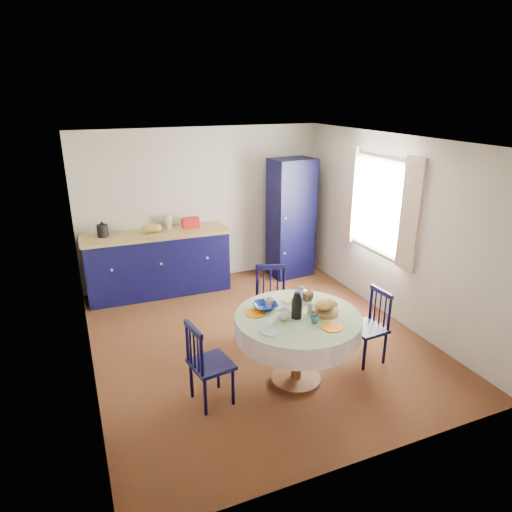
{
  "coord_description": "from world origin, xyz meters",
  "views": [
    {
      "loc": [
        -2.01,
        -4.76,
        3.02
      ],
      "look_at": [
        0.07,
        0.2,
        1.06
      ],
      "focal_mm": 32.0,
      "sensor_mm": 36.0,
      "label": 1
    }
  ],
  "objects_px": {
    "pantry_cabinet": "(291,218)",
    "mug_d": "(269,303)",
    "chair_left": "(208,363)",
    "chair_right": "(370,326)",
    "chair_far": "(271,303)",
    "mug_b": "(314,319)",
    "kitchen_counter": "(158,262)",
    "cobalt_bowl": "(265,306)",
    "dining_table": "(298,326)",
    "mug_a": "(283,315)",
    "mug_c": "(307,297)"
  },
  "relations": [
    {
      "from": "pantry_cabinet",
      "to": "mug_d",
      "type": "xyz_separation_m",
      "value": [
        -1.55,
        -2.55,
        -0.14
      ]
    },
    {
      "from": "chair_left",
      "to": "chair_right",
      "type": "relative_size",
      "value": 1.04
    },
    {
      "from": "chair_far",
      "to": "mug_b",
      "type": "bearing_deg",
      "value": -74.81
    },
    {
      "from": "kitchen_counter",
      "to": "chair_far",
      "type": "bearing_deg",
      "value": -60.43
    },
    {
      "from": "chair_far",
      "to": "cobalt_bowl",
      "type": "relative_size",
      "value": 3.65
    },
    {
      "from": "kitchen_counter",
      "to": "dining_table",
      "type": "distance_m",
      "value": 3.1
    },
    {
      "from": "mug_a",
      "to": "mug_b",
      "type": "relative_size",
      "value": 1.45
    },
    {
      "from": "mug_c",
      "to": "chair_left",
      "type": "bearing_deg",
      "value": -168.77
    },
    {
      "from": "mug_a",
      "to": "cobalt_bowl",
      "type": "distance_m",
      "value": 0.29
    },
    {
      "from": "pantry_cabinet",
      "to": "mug_c",
      "type": "xyz_separation_m",
      "value": [
        -1.09,
        -2.57,
        -0.14
      ]
    },
    {
      "from": "mug_c",
      "to": "mug_a",
      "type": "bearing_deg",
      "value": -147.09
    },
    {
      "from": "dining_table",
      "to": "mug_c",
      "type": "xyz_separation_m",
      "value": [
        0.25,
        0.27,
        0.18
      ]
    },
    {
      "from": "chair_left",
      "to": "mug_c",
      "type": "distance_m",
      "value": 1.34
    },
    {
      "from": "chair_right",
      "to": "mug_a",
      "type": "height_order",
      "value": "mug_a"
    },
    {
      "from": "cobalt_bowl",
      "to": "dining_table",
      "type": "bearing_deg",
      "value": -46.27
    },
    {
      "from": "pantry_cabinet",
      "to": "kitchen_counter",
      "type": "bearing_deg",
      "value": 171.68
    },
    {
      "from": "pantry_cabinet",
      "to": "mug_c",
      "type": "height_order",
      "value": "pantry_cabinet"
    },
    {
      "from": "chair_far",
      "to": "mug_d",
      "type": "relative_size",
      "value": 9.13
    },
    {
      "from": "chair_left",
      "to": "chair_far",
      "type": "bearing_deg",
      "value": -59.13
    },
    {
      "from": "kitchen_counter",
      "to": "chair_right",
      "type": "distance_m",
      "value": 3.45
    },
    {
      "from": "chair_left",
      "to": "cobalt_bowl",
      "type": "distance_m",
      "value": 0.86
    },
    {
      "from": "dining_table",
      "to": "chair_far",
      "type": "xyz_separation_m",
      "value": [
        0.14,
        0.98,
        -0.2
      ]
    },
    {
      "from": "dining_table",
      "to": "chair_far",
      "type": "bearing_deg",
      "value": 81.93
    },
    {
      "from": "chair_far",
      "to": "chair_right",
      "type": "relative_size",
      "value": 1.08
    },
    {
      "from": "pantry_cabinet",
      "to": "mug_c",
      "type": "relative_size",
      "value": 15.07
    },
    {
      "from": "mug_b",
      "to": "mug_c",
      "type": "relative_size",
      "value": 0.69
    },
    {
      "from": "mug_b",
      "to": "chair_right",
      "type": "bearing_deg",
      "value": 16.73
    },
    {
      "from": "pantry_cabinet",
      "to": "chair_right",
      "type": "relative_size",
      "value": 2.27
    },
    {
      "from": "pantry_cabinet",
      "to": "mug_a",
      "type": "xyz_separation_m",
      "value": [
        -1.53,
        -2.86,
        -0.14
      ]
    },
    {
      "from": "mug_a",
      "to": "mug_c",
      "type": "relative_size",
      "value": 1.01
    },
    {
      "from": "chair_right",
      "to": "cobalt_bowl",
      "type": "relative_size",
      "value": 3.36
    },
    {
      "from": "pantry_cabinet",
      "to": "mug_b",
      "type": "distance_m",
      "value": 3.32
    },
    {
      "from": "chair_right",
      "to": "cobalt_bowl",
      "type": "height_order",
      "value": "chair_right"
    },
    {
      "from": "chair_left",
      "to": "mug_c",
      "type": "relative_size",
      "value": 6.87
    },
    {
      "from": "mug_a",
      "to": "cobalt_bowl",
      "type": "bearing_deg",
      "value": 104.68
    },
    {
      "from": "kitchen_counter",
      "to": "mug_a",
      "type": "bearing_deg",
      "value": -74.64
    },
    {
      "from": "kitchen_counter",
      "to": "mug_b",
      "type": "distance_m",
      "value": 3.33
    },
    {
      "from": "kitchen_counter",
      "to": "chair_left",
      "type": "bearing_deg",
      "value": -90.05
    },
    {
      "from": "mug_a",
      "to": "mug_d",
      "type": "relative_size",
      "value": 1.28
    },
    {
      "from": "dining_table",
      "to": "chair_far",
      "type": "relative_size",
      "value": 1.4
    },
    {
      "from": "mug_c",
      "to": "cobalt_bowl",
      "type": "xyz_separation_m",
      "value": [
        -0.52,
        -0.0,
        -0.02
      ]
    },
    {
      "from": "chair_far",
      "to": "mug_d",
      "type": "distance_m",
      "value": 0.85
    },
    {
      "from": "pantry_cabinet",
      "to": "dining_table",
      "type": "height_order",
      "value": "pantry_cabinet"
    },
    {
      "from": "chair_far",
      "to": "chair_right",
      "type": "bearing_deg",
      "value": -28.72
    },
    {
      "from": "mug_c",
      "to": "mug_d",
      "type": "bearing_deg",
      "value": 176.86
    },
    {
      "from": "kitchen_counter",
      "to": "mug_b",
      "type": "relative_size",
      "value": 24.35
    },
    {
      "from": "dining_table",
      "to": "mug_b",
      "type": "distance_m",
      "value": 0.28
    },
    {
      "from": "chair_left",
      "to": "mug_b",
      "type": "distance_m",
      "value": 1.16
    },
    {
      "from": "chair_left",
      "to": "cobalt_bowl",
      "type": "bearing_deg",
      "value": -80.56
    },
    {
      "from": "chair_left",
      "to": "chair_right",
      "type": "bearing_deg",
      "value": -98.01
    }
  ]
}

